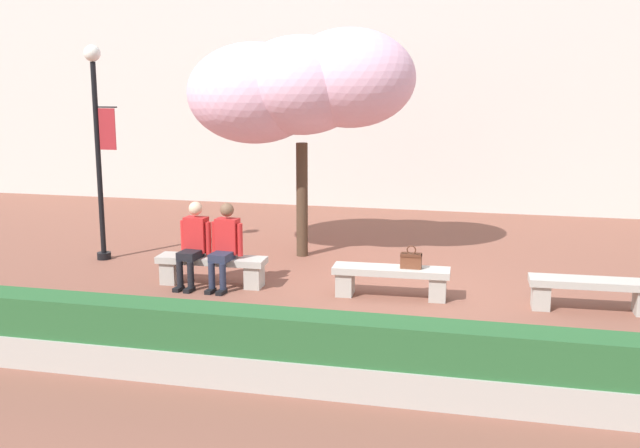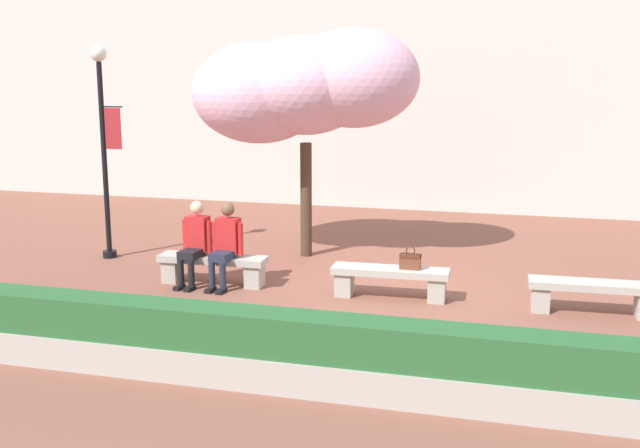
{
  "view_description": "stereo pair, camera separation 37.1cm",
  "coord_description": "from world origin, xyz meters",
  "views": [
    {
      "loc": [
        1.42,
        -10.44,
        3.21
      ],
      "look_at": [
        -1.11,
        0.2,
        1.0
      ],
      "focal_mm": 42.0,
      "sensor_mm": 36.0,
      "label": 1
    },
    {
      "loc": [
        1.78,
        -10.35,
        3.21
      ],
      "look_at": [
        -1.11,
        0.2,
        1.0
      ],
      "focal_mm": 42.0,
      "sensor_mm": 36.0,
      "label": 2
    }
  ],
  "objects": [
    {
      "name": "stone_bench_near_west",
      "position": [
        -0.0,
        0.0,
        0.3
      ],
      "size": [
        1.7,
        0.48,
        0.45
      ],
      "color": "#ADA89E",
      "rests_on": "ground"
    },
    {
      "name": "cherry_tree_main",
      "position": [
        -1.97,
        2.17,
        2.99
      ],
      "size": [
        3.96,
        2.49,
        3.97
      ],
      "color": "#473323",
      "rests_on": "ground"
    },
    {
      "name": "planter_hedge_foreground",
      "position": [
        0.0,
        -3.4,
        0.39
      ],
      "size": [
        12.18,
        0.5,
        0.8
      ],
      "color": "#ADA89E",
      "rests_on": "ground"
    },
    {
      "name": "stone_bench_center",
      "position": [
        2.77,
        0.0,
        0.3
      ],
      "size": [
        1.7,
        0.48,
        0.45
      ],
      "color": "#ADA89E",
      "rests_on": "ground"
    },
    {
      "name": "handbag",
      "position": [
        0.28,
        0.02,
        0.58
      ],
      "size": [
        0.3,
        0.15,
        0.34
      ],
      "color": "brown",
      "rests_on": "stone_bench_near_west"
    },
    {
      "name": "person_seated_left",
      "position": [
        -3.03,
        -0.05,
        0.7
      ],
      "size": [
        0.51,
        0.7,
        1.29
      ],
      "color": "black",
      "rests_on": "ground"
    },
    {
      "name": "lamp_post_with_banner",
      "position": [
        -5.22,
        1.1,
        2.22
      ],
      "size": [
        0.54,
        0.28,
        3.68
      ],
      "color": "black",
      "rests_on": "ground"
    },
    {
      "name": "person_seated_right",
      "position": [
        -2.52,
        -0.05,
        0.7
      ],
      "size": [
        0.51,
        0.7,
        1.29
      ],
      "color": "black",
      "rests_on": "ground"
    },
    {
      "name": "ground_plane",
      "position": [
        0.0,
        0.0,
        0.0
      ],
      "size": [
        100.0,
        100.0,
        0.0
      ],
      "primitive_type": "plane",
      "color": "brown"
    },
    {
      "name": "stone_bench_west_end",
      "position": [
        -2.77,
        0.0,
        0.3
      ],
      "size": [
        1.7,
        0.48,
        0.45
      ],
      "color": "#ADA89E",
      "rests_on": "ground"
    }
  ]
}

